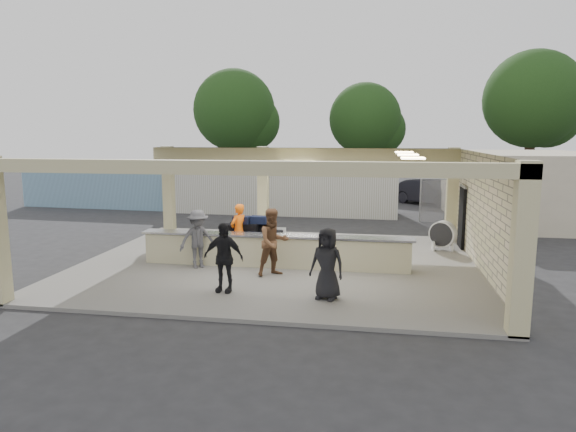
% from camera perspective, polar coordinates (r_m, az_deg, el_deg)
% --- Properties ---
extents(ground, '(120.00, 120.00, 0.00)m').
position_cam_1_polar(ground, '(16.03, -1.15, -5.51)').
color(ground, '#262628').
rests_on(ground, ground).
extents(pavilion, '(12.01, 10.00, 3.55)m').
position_cam_1_polar(pavilion, '(16.35, 0.01, -0.38)').
color(pavilion, slate).
rests_on(pavilion, ground).
extents(baggage_counter, '(8.20, 0.58, 0.98)m').
position_cam_1_polar(baggage_counter, '(15.41, -1.50, -3.86)').
color(baggage_counter, '#C4BC92').
rests_on(baggage_counter, pavilion).
extents(luggage_cart, '(2.29, 1.44, 1.32)m').
position_cam_1_polar(luggage_cart, '(16.67, -4.60, -2.10)').
color(luggage_cart, silver).
rests_on(luggage_cart, pavilion).
extents(drum_fan, '(0.94, 0.72, 1.01)m').
position_cam_1_polar(drum_fan, '(18.35, 16.82, -1.97)').
color(drum_fan, silver).
rests_on(drum_fan, pavilion).
extents(baggage_handler, '(0.63, 0.73, 1.76)m').
position_cam_1_polar(baggage_handler, '(16.39, -5.50, -1.70)').
color(baggage_handler, '#FF640D').
rests_on(baggage_handler, pavilion).
extents(passenger_a, '(0.98, 0.88, 1.90)m').
position_cam_1_polar(passenger_a, '(14.37, -1.63, -2.92)').
color(passenger_a, brown).
rests_on(passenger_a, pavilion).
extents(passenger_b, '(1.06, 0.46, 1.77)m').
position_cam_1_polar(passenger_b, '(13.01, -7.19, -4.58)').
color(passenger_b, black).
rests_on(passenger_b, pavilion).
extents(passenger_c, '(1.14, 0.97, 1.74)m').
position_cam_1_polar(passenger_c, '(15.44, -9.98, -2.52)').
color(passenger_c, '#47464B').
rests_on(passenger_c, pavilion).
extents(passenger_d, '(0.92, 0.59, 1.74)m').
position_cam_1_polar(passenger_d, '(12.39, 4.37, -5.29)').
color(passenger_d, black).
rests_on(passenger_d, pavilion).
extents(car_white_a, '(5.03, 2.79, 1.38)m').
position_cam_1_polar(car_white_a, '(29.46, 22.07, 1.92)').
color(car_white_a, silver).
rests_on(car_white_a, ground).
extents(car_white_b, '(4.58, 2.84, 1.36)m').
position_cam_1_polar(car_white_b, '(29.27, 26.83, 1.54)').
color(car_white_b, silver).
rests_on(car_white_b, ground).
extents(car_dark, '(4.30, 4.12, 1.47)m').
position_cam_1_polar(car_dark, '(30.54, 15.46, 2.58)').
color(car_dark, black).
rests_on(car_dark, ground).
extents(container_white, '(11.95, 2.70, 2.58)m').
position_cam_1_polar(container_white, '(26.38, -0.90, 3.13)').
color(container_white, silver).
rests_on(container_white, ground).
extents(container_blue, '(9.38, 2.72, 2.41)m').
position_cam_1_polar(container_blue, '(30.49, -19.37, 3.27)').
color(container_blue, '#7EACCB').
rests_on(container_blue, ground).
extents(fence, '(12.06, 0.06, 2.03)m').
position_cam_1_polar(fence, '(25.71, 27.92, 1.38)').
color(fence, gray).
rests_on(fence, ground).
extents(tree_left, '(6.60, 6.30, 9.00)m').
position_cam_1_polar(tree_left, '(40.82, -5.49, 11.27)').
color(tree_left, '#382619').
rests_on(tree_left, ground).
extents(tree_mid, '(6.00, 5.60, 8.00)m').
position_cam_1_polar(tree_mid, '(41.40, 8.99, 10.30)').
color(tree_mid, '#382619').
rests_on(tree_mid, ground).
extents(tree_right, '(7.20, 7.00, 10.00)m').
position_cam_1_polar(tree_right, '(42.02, 25.94, 11.20)').
color(tree_right, '#382619').
rests_on(tree_right, ground).
extents(adjacent_building, '(6.00, 8.00, 3.20)m').
position_cam_1_polar(adjacent_building, '(26.19, 24.22, 2.97)').
color(adjacent_building, beige).
rests_on(adjacent_building, ground).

